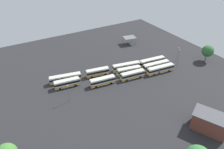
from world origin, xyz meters
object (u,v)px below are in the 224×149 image
at_px(bus_row1_slot0, 103,81).
at_px(bus_row1_slot2, 98,72).
at_px(bus_row2_slot0, 133,75).
at_px(maintenance_shelter, 130,38).
at_px(bus_row3_slot1, 156,66).
at_px(lamp_post_far_corner, 177,54).
at_px(bus_row0_slot1, 67,83).
at_px(lamp_post_mid_lot, 68,93).
at_px(bus_row3_slot0, 160,69).
at_px(bus_row3_slot2, 152,61).
at_px(lamp_post_by_building, 178,57).
at_px(tree_south_edge, 208,51).
at_px(bus_row2_slot2, 126,66).
at_px(bus_row0_slot2, 65,78).
at_px(bus_row2_slot1, 129,71).
at_px(depot_building, 210,122).

relative_size(bus_row1_slot0, bus_row1_slot2, 1.03).
relative_size(bus_row2_slot0, maintenance_shelter, 1.44).
bearing_deg(bus_row3_slot1, lamp_post_far_corner, 1.58).
height_order(bus_row1_slot2, bus_row3_slot1, same).
distance_m(bus_row0_slot1, lamp_post_mid_lot, 10.40).
bearing_deg(lamp_post_mid_lot, bus_row3_slot0, -2.73).
distance_m(bus_row3_slot1, bus_row3_slot2, 4.21).
relative_size(lamp_post_by_building, tree_south_edge, 1.03).
relative_size(bus_row1_slot0, lamp_post_mid_lot, 1.46).
relative_size(bus_row2_slot0, bus_row2_slot2, 0.83).
bearing_deg(lamp_post_mid_lot, lamp_post_far_corner, 1.75).
bearing_deg(bus_row1_slot2, bus_row0_slot2, 169.51).
height_order(maintenance_shelter, lamp_post_far_corner, lamp_post_far_corner).
relative_size(bus_row2_slot1, lamp_post_mid_lot, 1.51).
relative_size(depot_building, maintenance_shelter, 1.64).
height_order(bus_row2_slot1, maintenance_shelter, maintenance_shelter).
bearing_deg(lamp_post_by_building, bus_row3_slot1, 165.77).
relative_size(bus_row0_slot1, bus_row3_slot1, 0.79).
xyz_separation_m(bus_row2_slot0, depot_building, (4.91, -38.15, 1.41)).
xyz_separation_m(bus_row0_slot2, bus_row2_slot2, (29.81, -5.43, 0.00)).
bearing_deg(bus_row0_slot1, bus_row3_slot1, -10.74).
bearing_deg(tree_south_edge, bus_row3_slot0, 173.61).
xyz_separation_m(bus_row1_slot0, lamp_post_by_building, (41.18, -4.70, 3.07)).
xyz_separation_m(bus_row2_slot2, tree_south_edge, (42.31, -13.68, 3.84)).
xyz_separation_m(bus_row0_slot1, bus_row0_slot2, (0.57, 3.87, 0.00)).
bearing_deg(lamp_post_mid_lot, bus_row2_slot0, 0.98).
relative_size(bus_row0_slot2, bus_row2_slot1, 1.19).
distance_m(bus_row3_slot0, lamp_post_by_building, 12.42).
distance_m(bus_row3_slot0, depot_building, 36.77).
height_order(bus_row0_slot1, tree_south_edge, tree_south_edge).
relative_size(bus_row1_slot0, depot_building, 0.87).
bearing_deg(tree_south_edge, depot_building, -140.43).
height_order(bus_row1_slot0, bus_row2_slot0, same).
distance_m(lamp_post_by_building, tree_south_edge, 17.61).
distance_m(bus_row0_slot2, lamp_post_far_corner, 59.14).
relative_size(bus_row0_slot1, bus_row1_slot0, 0.98).
xyz_separation_m(bus_row1_slot0, lamp_post_mid_lot, (-16.83, -3.21, 2.51)).
distance_m(bus_row1_slot2, lamp_post_mid_lot, 21.30).
distance_m(bus_row2_slot2, depot_building, 45.99).
bearing_deg(bus_row0_slot1, depot_building, -54.53).
bearing_deg(depot_building, bus_row1_slot0, 115.43).
bearing_deg(bus_row3_slot0, bus_row2_slot0, 169.47).
bearing_deg(bus_row2_slot0, bus_row1_slot2, 141.93).
relative_size(bus_row0_slot1, maintenance_shelter, 1.38).
height_order(bus_row0_slot2, bus_row2_slot2, same).
bearing_deg(bus_row0_slot2, maintenance_shelter, 21.56).
relative_size(maintenance_shelter, lamp_post_mid_lot, 1.03).
bearing_deg(lamp_post_far_corner, bus_row3_slot1, -178.42).
bearing_deg(bus_row0_slot1, bus_row2_slot2, -2.93).
bearing_deg(bus_row2_slot2, maintenance_shelter, 52.96).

